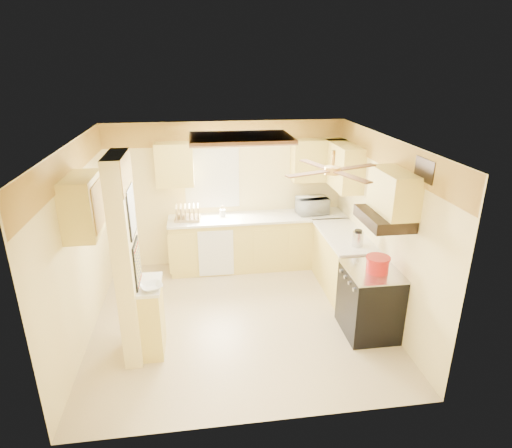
{
  "coord_description": "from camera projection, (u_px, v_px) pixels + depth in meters",
  "views": [
    {
      "loc": [
        -0.49,
        -5.18,
        3.42
      ],
      "look_at": [
        0.29,
        0.35,
        1.28
      ],
      "focal_mm": 30.0,
      "sensor_mm": 36.0,
      "label": 1
    }
  ],
  "objects": [
    {
      "name": "dishwasher_panel",
      "position": [
        216.0,
        253.0,
        7.08
      ],
      "size": [
        0.58,
        0.02,
        0.8
      ],
      "primitive_type": "cube",
      "color": "white",
      "rests_on": "lower_cabinets_back"
    },
    {
      "name": "wall_right",
      "position": [
        382.0,
        229.0,
        5.89
      ],
      "size": [
        0.0,
        3.8,
        3.8
      ],
      "primitive_type": "plane",
      "rotation": [
        1.57,
        0.0,
        -1.57
      ],
      "color": "#FDE69A",
      "rests_on": "floor"
    },
    {
      "name": "dutch_oven",
      "position": [
        378.0,
        264.0,
        5.39
      ],
      "size": [
        0.31,
        0.31,
        0.2
      ],
      "color": "#B11715",
      "rests_on": "stove"
    },
    {
      "name": "window",
      "position": [
        212.0,
        179.0,
        7.24
      ],
      "size": [
        0.92,
        0.02,
        1.02
      ],
      "color": "white",
      "rests_on": "wall_back"
    },
    {
      "name": "utensil_crock",
      "position": [
        223.0,
        213.0,
        7.25
      ],
      "size": [
        0.1,
        0.1,
        0.19
      ],
      "color": "white",
      "rests_on": "countertop_back"
    },
    {
      "name": "ledge_top",
      "position": [
        149.0,
        285.0,
        5.09
      ],
      "size": [
        0.28,
        0.58,
        0.04
      ],
      "primitive_type": "cube",
      "color": "silver",
      "rests_on": "partition_ledge"
    },
    {
      "name": "poster_nashville",
      "position": [
        137.0,
        264.0,
        4.98
      ],
      "size": [
        0.02,
        0.42,
        0.57
      ],
      "color": "black",
      "rests_on": "partition_column"
    },
    {
      "name": "partition_ledge",
      "position": [
        152.0,
        318.0,
        5.26
      ],
      "size": [
        0.25,
        0.55,
        0.9
      ],
      "primitive_type": "cube",
      "color": "#E0D261",
      "rests_on": "floor"
    },
    {
      "name": "poster_menu",
      "position": [
        131.0,
        212.0,
        4.75
      ],
      "size": [
        0.02,
        0.42,
        0.57
      ],
      "color": "black",
      "rests_on": "partition_column"
    },
    {
      "name": "wallpaper_border",
      "position": [
        226.0,
        134.0,
        6.99
      ],
      "size": [
        4.0,
        0.02,
        0.4
      ],
      "primitive_type": "cube",
      "color": "#F9CB49",
      "rests_on": "wall_back"
    },
    {
      "name": "upper_cab_over_stove",
      "position": [
        394.0,
        192.0,
        5.11
      ],
      "size": [
        0.35,
        0.76,
        0.52
      ],
      "primitive_type": "cube",
      "color": "#E0D261",
      "rests_on": "wall_right"
    },
    {
      "name": "floor",
      "position": [
        239.0,
        318.0,
        6.08
      ],
      "size": [
        4.0,
        4.0,
        0.0
      ],
      "primitive_type": "plane",
      "color": "beige",
      "rests_on": "ground"
    },
    {
      "name": "upper_cab_right",
      "position": [
        344.0,
        166.0,
        6.81
      ],
      "size": [
        0.35,
        1.0,
        0.7
      ],
      "primitive_type": "cube",
      "color": "#E0D261",
      "rests_on": "wall_right"
    },
    {
      "name": "ceiling_fan",
      "position": [
        333.0,
        170.0,
        4.74
      ],
      "size": [
        1.15,
        1.15,
        0.26
      ],
      "color": "gold",
      "rests_on": "ceiling"
    },
    {
      "name": "lower_cabinets_back",
      "position": [
        258.0,
        242.0,
        7.46
      ],
      "size": [
        3.0,
        0.6,
        0.9
      ],
      "primitive_type": "cube",
      "color": "#E0D261",
      "rests_on": "floor"
    },
    {
      "name": "bowl",
      "position": [
        152.0,
        287.0,
        4.94
      ],
      "size": [
        0.32,
        0.32,
        0.06
      ],
      "primitive_type": "imported",
      "rotation": [
        0.0,
        0.0,
        0.34
      ],
      "color": "white",
      "rests_on": "ledge_top"
    },
    {
      "name": "upper_cab_back_left",
      "position": [
        174.0,
        164.0,
        6.9
      ],
      "size": [
        0.6,
        0.35,
        0.7
      ],
      "primitive_type": "cube",
      "color": "#E0D261",
      "rests_on": "wall_back"
    },
    {
      "name": "wall_front",
      "position": [
        259.0,
        317.0,
        3.87
      ],
      "size": [
        4.0,
        0.0,
        4.0
      ],
      "primitive_type": "plane",
      "rotation": [
        -1.57,
        0.0,
        0.0
      ],
      "color": "#FDE69A",
      "rests_on": "floor"
    },
    {
      "name": "wall_back",
      "position": [
        227.0,
        195.0,
        7.39
      ],
      "size": [
        4.0,
        0.0,
        4.0
      ],
      "primitive_type": "plane",
      "rotation": [
        1.57,
        0.0,
        0.0
      ],
      "color": "#FDE69A",
      "rests_on": "floor"
    },
    {
      "name": "kettle",
      "position": [
        358.0,
        238.0,
        6.08
      ],
      "size": [
        0.16,
        0.16,
        0.24
      ],
      "color": "silver",
      "rests_on": "countertop_right"
    },
    {
      "name": "dish_rack",
      "position": [
        187.0,
        215.0,
        7.09
      ],
      "size": [
        0.44,
        0.34,
        0.24
      ],
      "color": "tan",
      "rests_on": "countertop_back"
    },
    {
      "name": "microwave",
      "position": [
        312.0,
        205.0,
        7.37
      ],
      "size": [
        0.55,
        0.4,
        0.29
      ],
      "primitive_type": "imported",
      "rotation": [
        0.0,
        0.0,
        3.24
      ],
      "color": "white",
      "rests_on": "countertop_back"
    },
    {
      "name": "ceiling",
      "position": [
        237.0,
        142.0,
        5.18
      ],
      "size": [
        4.0,
        4.0,
        0.0
      ],
      "primitive_type": "plane",
      "rotation": [
        3.14,
        0.0,
        0.0
      ],
      "color": "white",
      "rests_on": "wall_back"
    },
    {
      "name": "countertop_right",
      "position": [
        345.0,
        236.0,
        6.52
      ],
      "size": [
        0.64,
        1.44,
        0.04
      ],
      "primitive_type": "cube",
      "color": "silver",
      "rests_on": "lower_cabinets_right"
    },
    {
      "name": "lower_cabinets_right",
      "position": [
        343.0,
        263.0,
        6.69
      ],
      "size": [
        0.6,
        1.4,
        0.9
      ],
      "primitive_type": "cube",
      "color": "#E0D261",
      "rests_on": "floor"
    },
    {
      "name": "partition_column",
      "position": [
        127.0,
        261.0,
        4.95
      ],
      "size": [
        0.2,
        0.7,
        2.5
      ],
      "primitive_type": "cube",
      "color": "#FDE69A",
      "rests_on": "floor"
    },
    {
      "name": "vent_grate",
      "position": [
        425.0,
        170.0,
        4.68
      ],
      "size": [
        0.02,
        0.4,
        0.25
      ],
      "primitive_type": "cube",
      "color": "black",
      "rests_on": "wall_right"
    },
    {
      "name": "countertop_back",
      "position": [
        258.0,
        217.0,
        7.28
      ],
      "size": [
        3.04,
        0.64,
        0.04
      ],
      "primitive_type": "cube",
      "color": "silver",
      "rests_on": "lower_cabinets_back"
    },
    {
      "name": "wall_left",
      "position": [
        80.0,
        245.0,
        5.37
      ],
      "size": [
        0.0,
        3.8,
        3.8
      ],
      "primitive_type": "plane",
      "rotation": [
        1.57,
        0.0,
        1.57
      ],
      "color": "#FDE69A",
      "rests_on": "floor"
    },
    {
      "name": "range_hood",
      "position": [
        384.0,
        218.0,
        5.22
      ],
      "size": [
        0.5,
        0.76,
        0.14
      ],
      "primitive_type": "cube",
      "color": "black",
      "rests_on": "upper_cab_over_stove"
    },
    {
      "name": "upper_cab_back_right",
      "position": [
        319.0,
        160.0,
        7.21
      ],
      "size": [
        0.9,
        0.35,
        0.7
      ],
      "primitive_type": "cube",
      "color": "#E0D261",
      "rests_on": "wall_back"
    },
    {
      "name": "ceiling_light_panel",
      "position": [
        240.0,
        138.0,
        5.67
      ],
      "size": [
        1.35,
        0.95,
        0.06
      ],
      "color": "brown",
      "rests_on": "ceiling"
    },
    {
      "name": "stove",
      "position": [
        369.0,
        301.0,
        5.62
      ],
      "size": [
        0.68,
        0.77,
        0.92
      ],
      "color": "black",
      "rests_on": "floor"
    },
    {
      "name": "upper_cab_left_wall",
      "position": [
        83.0,
        206.0,
        4.95
      ],
      "size": [
        0.35,
        0.75,
        0.7
      ],
      "primitive_type": "cube",
      "color": "#E0D261",
      "rests_on": "wall_left"
    }
  ]
}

